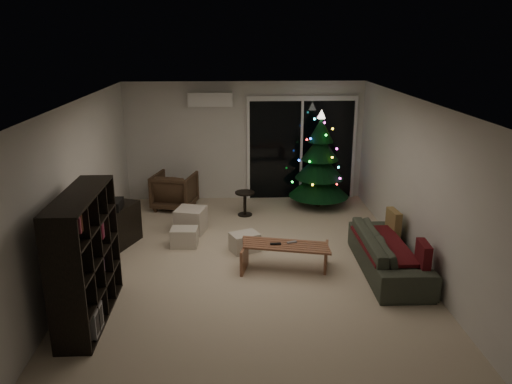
% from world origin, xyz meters
% --- Properties ---
extents(room, '(6.50, 7.51, 2.60)m').
position_xyz_m(room, '(0.46, 1.49, 1.02)').
color(room, beige).
rests_on(room, ground).
extents(bookshelf, '(0.91, 1.68, 1.63)m').
position_xyz_m(bookshelf, '(-2.25, -1.52, 0.81)').
color(bookshelf, black).
rests_on(bookshelf, floor).
extents(media_cabinet, '(0.80, 1.18, 0.69)m').
position_xyz_m(media_cabinet, '(-2.25, 0.63, 0.35)').
color(media_cabinet, black).
rests_on(media_cabinet, floor).
extents(stereo, '(0.35, 0.41, 0.15)m').
position_xyz_m(stereo, '(-2.25, 0.63, 0.76)').
color(stereo, black).
rests_on(stereo, media_cabinet).
extents(armchair, '(0.96, 0.97, 0.74)m').
position_xyz_m(armchair, '(-1.45, 2.64, 0.37)').
color(armchair, '#472D1C').
rests_on(armchair, floor).
extents(ottoman, '(0.59, 0.59, 0.44)m').
position_xyz_m(ottoman, '(-1.03, 1.31, 0.22)').
color(ottoman, beige).
rests_on(ottoman, floor).
extents(cardboard_box_a, '(0.45, 0.35, 0.31)m').
position_xyz_m(cardboard_box_a, '(-1.09, 0.67, 0.16)').
color(cardboard_box_a, beige).
rests_on(cardboard_box_a, floor).
extents(cardboard_box_b, '(0.54, 0.48, 0.31)m').
position_xyz_m(cardboard_box_b, '(-0.08, 0.42, 0.15)').
color(cardboard_box_b, beige).
rests_on(cardboard_box_b, floor).
extents(side_table, '(0.51, 0.51, 0.48)m').
position_xyz_m(side_table, '(-0.03, 2.14, 0.24)').
color(side_table, black).
rests_on(side_table, floor).
extents(floor_lamp, '(0.25, 0.25, 1.56)m').
position_xyz_m(floor_lamp, '(-1.20, 3.39, 0.78)').
color(floor_lamp, black).
rests_on(floor_lamp, floor).
extents(sofa, '(0.83, 2.05, 0.59)m').
position_xyz_m(sofa, '(2.05, -0.42, 0.30)').
color(sofa, black).
rests_on(sofa, floor).
extents(sofa_throw, '(0.64, 1.47, 0.05)m').
position_xyz_m(sofa_throw, '(1.95, -0.42, 0.43)').
color(sofa_throw, '#55131F').
rests_on(sofa_throw, sofa).
extents(cushion_a, '(0.15, 0.40, 0.39)m').
position_xyz_m(cushion_a, '(2.30, 0.23, 0.54)').
color(cushion_a, olive).
rests_on(cushion_a, sofa).
extents(cushion_b, '(0.14, 0.40, 0.39)m').
position_xyz_m(cushion_b, '(2.30, -1.07, 0.54)').
color(cushion_b, '#55131F').
rests_on(cushion_b, sofa).
extents(coffee_table, '(1.36, 0.74, 0.41)m').
position_xyz_m(coffee_table, '(0.51, -0.29, 0.21)').
color(coffee_table, brown).
rests_on(coffee_table, floor).
extents(remote_a, '(0.16, 0.05, 0.02)m').
position_xyz_m(remote_a, '(0.36, -0.29, 0.42)').
color(remote_a, black).
rests_on(remote_a, coffee_table).
extents(remote_b, '(0.16, 0.09, 0.02)m').
position_xyz_m(remote_b, '(0.61, -0.24, 0.42)').
color(remote_b, slate).
rests_on(remote_b, coffee_table).
extents(christmas_tree, '(1.61, 1.61, 1.99)m').
position_xyz_m(christmas_tree, '(1.50, 2.63, 1.00)').
color(christmas_tree, black).
rests_on(christmas_tree, floor).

